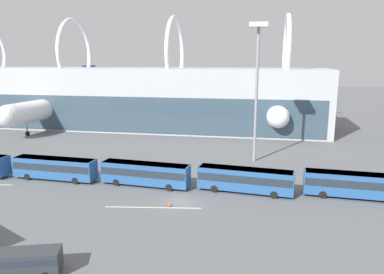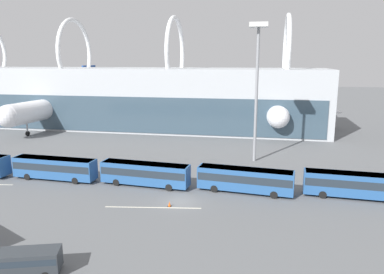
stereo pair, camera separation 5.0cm
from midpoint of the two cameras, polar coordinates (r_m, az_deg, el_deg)
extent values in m
plane|color=slate|center=(48.76, -1.90, -9.85)|extent=(440.00, 440.00, 0.00)
cube|color=#B2B7BC|center=(114.91, -23.19, 5.78)|extent=(159.27, 19.51, 15.70)
cube|color=#384C5B|center=(107.24, -25.97, 3.54)|extent=(156.08, 0.20, 8.64)
torus|color=white|center=(107.38, -17.43, 12.10)|extent=(1.10, 18.27, 18.27)
torus|color=white|center=(97.62, -2.60, 12.70)|extent=(1.10, 18.27, 18.27)
torus|color=white|center=(95.15, 14.21, 12.39)|extent=(1.10, 18.27, 18.27)
cylinder|color=white|center=(105.85, -19.94, 4.33)|extent=(8.86, 34.95, 5.11)
sphere|color=white|center=(92.74, -26.32, 2.85)|extent=(5.01, 5.01, 5.01)
cone|color=white|center=(120.03, -15.00, 5.43)|extent=(5.66, 8.08, 4.86)
cube|color=white|center=(107.64, -19.24, 4.01)|extent=(41.22, 7.85, 0.35)
cylinder|color=gray|center=(101.52, -13.91, 2.96)|extent=(3.16, 4.19, 2.75)
cylinder|color=gray|center=(114.98, -23.83, 3.30)|extent=(3.16, 4.19, 2.75)
cube|color=#1E4799|center=(118.86, -15.37, 8.11)|extent=(1.15, 6.90, 9.85)
cube|color=white|center=(119.26, -15.23, 5.63)|extent=(13.57, 4.63, 0.28)
cylinder|color=gray|center=(97.30, -23.90, 1.78)|extent=(0.36, 0.36, 4.48)
cylinder|color=black|center=(97.67, -23.79, 0.49)|extent=(0.57, 1.14, 1.10)
cylinder|color=gray|center=(105.96, -17.72, 2.98)|extent=(0.36, 0.36, 4.48)
cylinder|color=black|center=(106.31, -17.64, 1.78)|extent=(0.57, 1.14, 1.10)
cylinder|color=gray|center=(109.87, -20.58, 3.08)|extent=(0.36, 0.36, 4.48)
cylinder|color=black|center=(110.20, -20.49, 1.93)|extent=(0.57, 1.14, 1.10)
cylinder|color=white|center=(99.26, 11.83, 4.27)|extent=(7.95, 30.44, 4.88)
sphere|color=white|center=(84.48, 13.03, 2.93)|extent=(4.78, 4.78, 4.78)
cone|color=white|center=(114.11, 10.94, 5.25)|extent=(5.29, 7.05, 4.64)
cube|color=white|center=(101.18, 11.69, 3.92)|extent=(36.35, 7.82, 0.35)
cylinder|color=gray|center=(103.10, 17.24, 2.88)|extent=(3.03, 3.69, 2.69)
cylinder|color=gray|center=(100.70, 5.92, 3.15)|extent=(3.03, 3.69, 2.69)
cube|color=#5B338C|center=(112.92, 11.08, 7.85)|extent=(1.05, 6.33, 9.03)
cube|color=white|center=(113.33, 10.99, 5.45)|extent=(12.95, 4.49, 0.28)
cylinder|color=gray|center=(89.75, 12.51, 1.73)|extent=(0.36, 0.36, 4.39)
cylinder|color=black|center=(90.15, 12.45, 0.35)|extent=(0.56, 1.14, 1.10)
cylinder|color=gray|center=(101.86, 13.42, 2.86)|extent=(0.36, 0.36, 4.39)
cylinder|color=black|center=(102.21, 13.36, 1.64)|extent=(0.56, 1.14, 1.10)
cylinder|color=gray|center=(101.11, 9.86, 2.94)|extent=(0.36, 0.36, 4.39)
cylinder|color=black|center=(101.46, 9.81, 1.71)|extent=(0.56, 1.14, 1.10)
cube|color=#285693|center=(60.42, -20.20, -4.42)|extent=(13.13, 3.21, 2.99)
cube|color=#232D38|center=(60.34, -20.22, -4.15)|extent=(12.87, 3.23, 1.05)
cube|color=silver|center=(60.05, -20.30, -3.11)|extent=(12.73, 3.12, 0.12)
cylinder|color=black|center=(59.64, -16.25, -5.74)|extent=(1.01, 0.35, 1.00)
cylinder|color=black|center=(57.75, -17.40, -6.39)|extent=(1.01, 0.35, 1.00)
cylinder|color=black|center=(63.97, -22.55, -5.00)|extent=(1.01, 0.35, 1.00)
cylinder|color=black|center=(62.21, -23.81, -5.57)|extent=(1.01, 0.35, 1.00)
cube|color=#285693|center=(54.47, -7.18, -5.51)|extent=(13.18, 3.67, 2.99)
cube|color=#232D38|center=(54.38, -7.19, -5.21)|extent=(12.93, 3.67, 1.05)
cube|color=silver|center=(54.06, -7.22, -4.06)|extent=(12.79, 3.56, 0.12)
cylinder|color=black|center=(54.55, -2.73, -6.92)|extent=(1.02, 0.39, 1.00)
cylinder|color=black|center=(52.47, -3.55, -7.69)|extent=(1.02, 0.39, 1.00)
cylinder|color=black|center=(57.51, -10.42, -6.11)|extent=(1.02, 0.39, 1.00)
cylinder|color=black|center=(55.55, -11.48, -6.80)|extent=(1.02, 0.39, 1.00)
cube|color=#285693|center=(51.92, 8.07, -6.41)|extent=(13.21, 3.94, 2.99)
cube|color=#232D38|center=(51.82, 8.08, -6.09)|extent=(12.95, 3.94, 1.05)
cube|color=silver|center=(51.49, 8.12, -4.89)|extent=(12.81, 3.82, 0.12)
cylinder|color=black|center=(53.03, 12.58, -7.75)|extent=(1.03, 0.41, 1.00)
cylinder|color=black|center=(50.85, 12.36, -8.60)|extent=(1.03, 0.41, 1.00)
cylinder|color=black|center=(54.15, 3.98, -7.08)|extent=(1.03, 0.41, 1.00)
cylinder|color=black|center=(52.01, 3.39, -7.87)|extent=(1.03, 0.41, 1.00)
cube|color=#285693|center=(53.83, 23.59, -6.65)|extent=(13.15, 3.41, 2.99)
cube|color=#232D38|center=(53.74, 23.61, -6.34)|extent=(12.90, 3.42, 1.05)
cube|color=silver|center=(53.42, 23.71, -5.18)|extent=(12.76, 3.31, 0.12)
cylinder|color=black|center=(54.84, 19.10, -7.47)|extent=(1.02, 0.37, 1.00)
cylinder|color=black|center=(52.65, 19.28, -8.29)|extent=(1.02, 0.37, 1.00)
cube|color=#2D3338|center=(36.07, -23.53, -16.93)|extent=(5.47, 3.58, 1.86)
cube|color=#232D38|center=(35.94, -23.57, -16.51)|extent=(5.33, 3.55, 0.56)
cylinder|color=black|center=(37.75, -25.21, -17.25)|extent=(0.73, 0.42, 0.70)
cylinder|color=black|center=(36.96, -20.68, -17.51)|extent=(0.73, 0.42, 0.70)
cylinder|color=gray|center=(66.36, 9.75, 6.14)|extent=(0.51, 0.51, 23.30)
cube|color=silver|center=(66.30, 10.13, 16.48)|extent=(3.10, 3.10, 0.77)
cube|color=silver|center=(47.25, -5.96, -10.64)|extent=(11.87, 1.99, 0.01)
cube|color=black|center=(47.42, -3.46, -10.50)|extent=(0.47, 0.47, 0.02)
cone|color=#EA5914|center=(47.29, -3.47, -10.12)|extent=(0.35, 0.35, 0.64)
camera|label=1|loc=(0.03, -90.02, 0.00)|focal=35.00mm
camera|label=2|loc=(0.03, 89.98, 0.00)|focal=35.00mm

